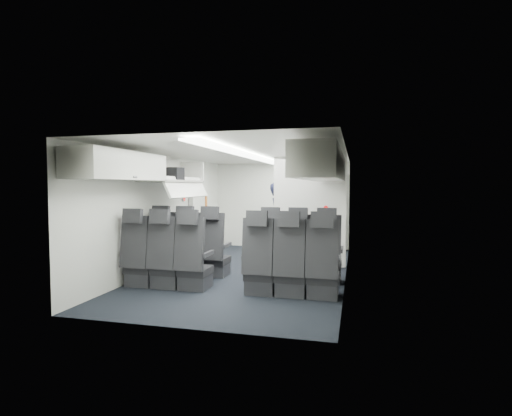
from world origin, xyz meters
The scene contains 13 objects.
cabin_shell centered at (0.00, 0.00, 1.12)m, with size 3.41×6.01×2.16m.
seat_row_front centered at (0.00, -0.53, 0.40)m, with size 3.33×0.56×1.24m.
seat_row_mid centered at (0.00, -1.43, 0.40)m, with size 3.33×0.56×1.24m.
overhead_bin_left_rear centered at (-1.40, -2.00, 1.86)m, with size 0.53×1.80×0.40m.
overhead_bin_left_front_open centered at (-1.44, -0.25, 1.74)m, with size 0.64×1.70×0.72m.
overhead_bin_right_rear centered at (1.40, -2.00, 1.86)m, with size 0.53×1.80×0.40m.
overhead_bin_right_front centered at (1.40, -0.25, 1.86)m, with size 0.53×1.70×0.40m.
bulkhead_partition centered at (0.98, 0.80, 1.08)m, with size 1.40×0.15×2.13m.
galley_unit centered at (0.95, 2.72, 0.95)m, with size 0.85×0.52×1.90m.
boarding_door centered at (-1.64, 1.55, 0.95)m, with size 0.12×1.27×1.86m.
flight_attendant centered at (0.21, 1.60, 0.82)m, with size 0.60×0.39×1.65m, color black.
carry_on_bag centered at (-1.36, -0.42, 1.78)m, with size 0.40×0.28×0.24m, color black.
papers centered at (0.40, 1.55, 1.01)m, with size 0.21×0.02×0.15m, color white.
Camera 1 is at (1.86, -7.00, 1.58)m, focal length 28.00 mm.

